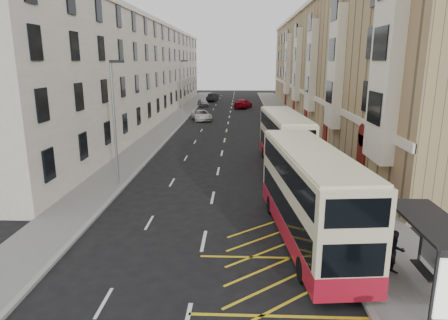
{
  "coord_description": "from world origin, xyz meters",
  "views": [
    {
      "loc": [
        1.65,
        -12.94,
        8.11
      ],
      "look_at": [
        0.76,
        8.42,
        2.76
      ],
      "focal_mm": 32.0,
      "sensor_mm": 36.0,
      "label": 1
    }
  ],
  "objects_px": {
    "car_red": "(243,104)",
    "pedestrian_far": "(353,235)",
    "pedestrian_near": "(365,247)",
    "pedestrian_mid": "(394,252)",
    "car_dark": "(213,97)",
    "street_lamp_near": "(115,117)",
    "double_decker_front": "(309,196)",
    "street_lamp_far": "(182,87)",
    "car_silver": "(203,103)",
    "bus_shelter": "(439,244)",
    "white_van": "(202,115)",
    "double_decker_rear": "(284,141)"
  },
  "relations": [
    {
      "from": "street_lamp_near",
      "to": "double_decker_front",
      "type": "height_order",
      "value": "street_lamp_near"
    },
    {
      "from": "bus_shelter",
      "to": "pedestrian_far",
      "type": "distance_m",
      "value": 3.72
    },
    {
      "from": "pedestrian_mid",
      "to": "street_lamp_far",
      "type": "bearing_deg",
      "value": 102.19
    },
    {
      "from": "pedestrian_near",
      "to": "white_van",
      "type": "xyz_separation_m",
      "value": [
        -10.32,
        40.72,
        -0.35
      ]
    },
    {
      "from": "pedestrian_mid",
      "to": "car_dark",
      "type": "bearing_deg",
      "value": 93.19
    },
    {
      "from": "pedestrian_mid",
      "to": "car_red",
      "type": "bearing_deg",
      "value": 89.02
    },
    {
      "from": "pedestrian_far",
      "to": "car_red",
      "type": "distance_m",
      "value": 54.66
    },
    {
      "from": "double_decker_rear",
      "to": "car_red",
      "type": "distance_m",
      "value": 40.09
    },
    {
      "from": "double_decker_rear",
      "to": "car_red",
      "type": "relative_size",
      "value": 2.0
    },
    {
      "from": "pedestrian_near",
      "to": "pedestrian_far",
      "type": "height_order",
      "value": "pedestrian_far"
    },
    {
      "from": "pedestrian_mid",
      "to": "car_red",
      "type": "distance_m",
      "value": 56.18
    },
    {
      "from": "car_silver",
      "to": "car_red",
      "type": "distance_m",
      "value": 7.73
    },
    {
      "from": "street_lamp_far",
      "to": "car_dark",
      "type": "xyz_separation_m",
      "value": [
        2.27,
        26.69,
        -3.84
      ]
    },
    {
      "from": "street_lamp_near",
      "to": "pedestrian_far",
      "type": "relative_size",
      "value": 4.37
    },
    {
      "from": "street_lamp_far",
      "to": "white_van",
      "type": "bearing_deg",
      "value": 4.68
    },
    {
      "from": "pedestrian_mid",
      "to": "white_van",
      "type": "height_order",
      "value": "pedestrian_mid"
    },
    {
      "from": "double_decker_rear",
      "to": "pedestrian_mid",
      "type": "bearing_deg",
      "value": -85.17
    },
    {
      "from": "street_lamp_near",
      "to": "pedestrian_near",
      "type": "distance_m",
      "value": 17.02
    },
    {
      "from": "car_dark",
      "to": "car_red",
      "type": "relative_size",
      "value": 0.9
    },
    {
      "from": "double_decker_front",
      "to": "double_decker_rear",
      "type": "distance_m",
      "value": 12.87
    },
    {
      "from": "car_silver",
      "to": "bus_shelter",
      "type": "bearing_deg",
      "value": -93.63
    },
    {
      "from": "bus_shelter",
      "to": "street_lamp_far",
      "type": "xyz_separation_m",
      "value": [
        -14.69,
        42.39,
        2.5
      ]
    },
    {
      "from": "street_lamp_far",
      "to": "car_red",
      "type": "distance_m",
      "value": 17.67
    },
    {
      "from": "double_decker_rear",
      "to": "car_dark",
      "type": "height_order",
      "value": "double_decker_rear"
    },
    {
      "from": "bus_shelter",
      "to": "car_red",
      "type": "height_order",
      "value": "bus_shelter"
    },
    {
      "from": "pedestrian_near",
      "to": "pedestrian_far",
      "type": "relative_size",
      "value": 0.99
    },
    {
      "from": "double_decker_front",
      "to": "white_van",
      "type": "bearing_deg",
      "value": 96.91
    },
    {
      "from": "street_lamp_far",
      "to": "double_decker_front",
      "type": "bearing_deg",
      "value": -73.58
    },
    {
      "from": "pedestrian_far",
      "to": "car_dark",
      "type": "relative_size",
      "value": 0.38
    },
    {
      "from": "double_decker_front",
      "to": "white_van",
      "type": "height_order",
      "value": "double_decker_front"
    },
    {
      "from": "street_lamp_near",
      "to": "street_lamp_far",
      "type": "height_order",
      "value": "same"
    },
    {
      "from": "car_silver",
      "to": "street_lamp_far",
      "type": "bearing_deg",
      "value": -110.05
    },
    {
      "from": "car_dark",
      "to": "car_red",
      "type": "height_order",
      "value": "car_dark"
    },
    {
      "from": "car_silver",
      "to": "pedestrian_near",
      "type": "bearing_deg",
      "value": -94.92
    },
    {
      "from": "street_lamp_near",
      "to": "double_decker_front",
      "type": "bearing_deg",
      "value": -34.92
    },
    {
      "from": "white_van",
      "to": "street_lamp_near",
      "type": "bearing_deg",
      "value": -109.86
    },
    {
      "from": "pedestrian_near",
      "to": "car_red",
      "type": "relative_size",
      "value": 0.34
    },
    {
      "from": "car_dark",
      "to": "double_decker_front",
      "type": "bearing_deg",
      "value": -73.42
    },
    {
      "from": "double_decker_rear",
      "to": "pedestrian_far",
      "type": "xyz_separation_m",
      "value": [
        1.35,
        -14.53,
        -1.08
      ]
    },
    {
      "from": "double_decker_front",
      "to": "white_van",
      "type": "distance_m",
      "value": 38.96
    },
    {
      "from": "white_van",
      "to": "car_dark",
      "type": "bearing_deg",
      "value": 75.71
    },
    {
      "from": "car_red",
      "to": "pedestrian_far",
      "type": "bearing_deg",
      "value": 110.95
    },
    {
      "from": "pedestrian_mid",
      "to": "street_lamp_near",
      "type": "bearing_deg",
      "value": 135.37
    },
    {
      "from": "bus_shelter",
      "to": "white_van",
      "type": "height_order",
      "value": "bus_shelter"
    },
    {
      "from": "double_decker_rear",
      "to": "pedestrian_near",
      "type": "relative_size",
      "value": 5.93
    },
    {
      "from": "pedestrian_far",
      "to": "white_van",
      "type": "xyz_separation_m",
      "value": [
        -10.12,
        39.65,
        -0.36
      ]
    },
    {
      "from": "street_lamp_near",
      "to": "pedestrian_far",
      "type": "height_order",
      "value": "street_lamp_near"
    },
    {
      "from": "bus_shelter",
      "to": "pedestrian_near",
      "type": "relative_size",
      "value": 2.35
    },
    {
      "from": "white_van",
      "to": "car_silver",
      "type": "xyz_separation_m",
      "value": [
        -1.43,
        17.49,
        -0.03
      ]
    },
    {
      "from": "street_lamp_near",
      "to": "double_decker_front",
      "type": "xyz_separation_m",
      "value": [
        11.13,
        -7.77,
        -2.44
      ]
    }
  ]
}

